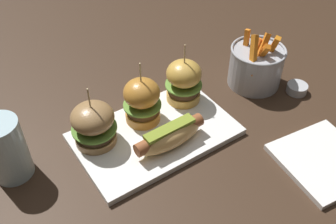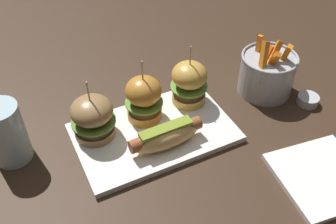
{
  "view_description": "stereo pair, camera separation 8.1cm",
  "coord_description": "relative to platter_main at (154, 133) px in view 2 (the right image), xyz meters",
  "views": [
    {
      "loc": [
        -0.3,
        -0.5,
        0.6
      ],
      "look_at": [
        0.03,
        0.0,
        0.05
      ],
      "focal_mm": 41.24,
      "sensor_mm": 36.0,
      "label": 1
    },
    {
      "loc": [
        -0.23,
        -0.54,
        0.6
      ],
      "look_at": [
        0.03,
        0.0,
        0.05
      ],
      "focal_mm": 41.24,
      "sensor_mm": 36.0,
      "label": 2
    }
  ],
  "objects": [
    {
      "name": "ground_plane",
      "position": [
        0.0,
        0.0,
        -0.01
      ],
      "size": [
        3.0,
        3.0,
        0.0
      ],
      "primitive_type": "plane",
      "color": "#382619"
    },
    {
      "name": "platter_main",
      "position": [
        0.0,
        0.0,
        0.0
      ],
      "size": [
        0.34,
        0.21,
        0.01
      ],
      "primitive_type": "cube",
      "color": "white",
      "rests_on": "ground"
    },
    {
      "name": "hot_dog",
      "position": [
        0.01,
        -0.05,
        0.03
      ],
      "size": [
        0.16,
        0.06,
        0.05
      ],
      "color": "#E1AE63",
      "rests_on": "platter_main"
    },
    {
      "name": "slider_left",
      "position": [
        -0.12,
        0.05,
        0.05
      ],
      "size": [
        0.09,
        0.09,
        0.14
      ],
      "color": "olive",
      "rests_on": "platter_main"
    },
    {
      "name": "slider_center",
      "position": [
        0.0,
        0.05,
        0.06
      ],
      "size": [
        0.08,
        0.08,
        0.15
      ],
      "color": "#BC7B2D",
      "rests_on": "platter_main"
    },
    {
      "name": "slider_right",
      "position": [
        0.11,
        0.06,
        0.06
      ],
      "size": [
        0.08,
        0.08,
        0.15
      ],
      "color": "gold",
      "rests_on": "platter_main"
    },
    {
      "name": "fries_bucket",
      "position": [
        0.31,
        0.02,
        0.05
      ],
      "size": [
        0.13,
        0.13,
        0.15
      ],
      "color": "#A8AAB2",
      "rests_on": "ground"
    },
    {
      "name": "sauce_ramekin",
      "position": [
        0.37,
        -0.07,
        0.0
      ],
      "size": [
        0.05,
        0.05,
        0.02
      ],
      "color": "#B7BABF",
      "rests_on": "ground"
    },
    {
      "name": "side_plate",
      "position": [
        0.24,
        -0.25,
        -0.0
      ],
      "size": [
        0.19,
        0.19,
        0.01
      ],
      "primitive_type": "cube",
      "rotation": [
        0.0,
        0.0,
        -0.13
      ],
      "color": "white",
      "rests_on": "ground"
    },
    {
      "name": "water_glass",
      "position": [
        -0.28,
        0.07,
        0.06
      ],
      "size": [
        0.08,
        0.08,
        0.13
      ],
      "primitive_type": "cylinder",
      "color": "silver",
      "rests_on": "ground"
    }
  ]
}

